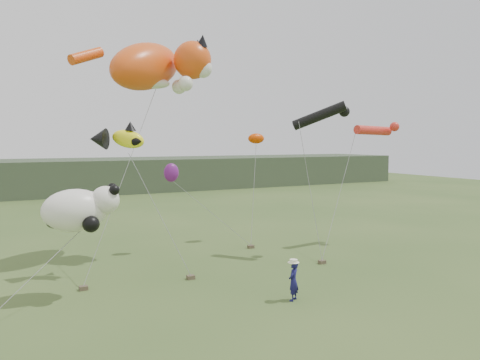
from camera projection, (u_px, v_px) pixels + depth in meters
name	position (u px, v px, depth m)	size (l,w,h in m)	color
ground	(281.00, 303.00, 17.94)	(120.00, 120.00, 0.00)	#385123
headland	(56.00, 177.00, 55.75)	(90.00, 13.00, 4.00)	#2D3D28
festival_attendant	(293.00, 281.00, 18.20)	(0.56, 0.37, 1.54)	#16154F
sandbag_anchors	(186.00, 276.00, 21.28)	(15.61, 6.98, 0.18)	brown
cat_kite	(156.00, 66.00, 24.71)	(7.13, 5.51, 3.63)	#E54D12
fish_kite	(117.00, 138.00, 21.37)	(2.75, 1.78, 1.36)	#FFF91A
tube_kites	(351.00, 122.00, 26.67)	(7.49, 2.48, 1.80)	black
panda_kite	(80.00, 209.00, 18.38)	(2.96, 1.92, 1.84)	white
misc_kites	(214.00, 156.00, 27.40)	(6.84, 1.41, 2.74)	#D63E00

